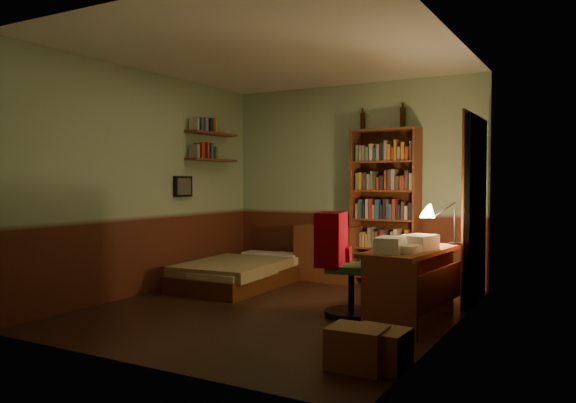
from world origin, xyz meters
The scene contains 24 objects.
floor centered at (0.00, 0.00, -0.01)m, with size 3.50×4.00×0.02m, color black.
ceiling centered at (0.00, 0.00, 2.61)m, with size 3.50×4.00×0.02m, color silver.
wall_back centered at (0.00, 2.01, 1.30)m, with size 3.50×0.02×2.60m, color #91AE88.
wall_left centered at (-1.76, 0.00, 1.30)m, with size 0.02×4.00×2.60m, color #91AE88.
wall_right centered at (1.76, 0.00, 1.30)m, with size 0.02×4.00×2.60m, color #91AE88.
wall_front centered at (0.00, -2.01, 1.30)m, with size 3.50×0.02×2.60m, color #91AE88.
doorway centered at (1.72, 1.30, 1.00)m, with size 0.06×0.90×2.00m, color black.
door_trim centered at (1.69, 1.30, 1.00)m, with size 0.02×0.98×2.08m, color #3D1F0C.
bed centered at (-1.06, 0.93, 0.27)m, with size 0.99×1.84×0.55m, color #5D6D37.
dresser centered at (-0.24, 1.76, 0.37)m, with size 0.82×0.41×0.73m, color brown.
mini_stereo centered at (-0.20, 1.89, 0.79)m, with size 0.23×0.17×0.12m, color #B2B2B7.
bookshelf centered at (0.51, 1.85, 0.99)m, with size 0.85×0.26×1.98m, color brown.
bottle_left centered at (0.16, 1.96, 2.09)m, with size 0.06×0.06×0.23m, color black.
bottle_right centered at (0.70, 1.96, 2.11)m, with size 0.07×0.07×0.27m, color black.
desk centered at (1.36, 0.17, 0.34)m, with size 0.53×1.28×0.68m, color brown.
paper_stack centered at (1.44, 0.17, 0.75)m, with size 0.24×0.33×0.13m, color silver.
desk_lamp centered at (1.63, 0.75, 1.02)m, with size 0.20×0.20×0.66m, color black.
office_chair centered at (0.79, 0.10, 0.47)m, with size 0.47×0.42×0.95m, color #2A4E2B.
red_jacket centered at (0.68, 0.21, 1.21)m, with size 0.24×0.44×0.52m, color maroon.
wall_shelf_lower centered at (-1.64, 1.10, 1.60)m, with size 0.20×0.90×0.03m, color brown.
wall_shelf_upper centered at (-1.64, 1.10, 1.95)m, with size 0.20×0.90×0.03m, color brown.
framed_picture centered at (-1.72, 0.60, 1.25)m, with size 0.04×0.32×0.26m, color black.
cardboard_box_a centered at (1.43, -1.30, 0.15)m, with size 0.39×0.31×0.29m, color brown.
cardboard_box_b centered at (1.56, -1.20, 0.14)m, with size 0.39×0.32×0.27m, color brown.
Camera 1 is at (2.91, -4.92, 1.31)m, focal length 35.00 mm.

